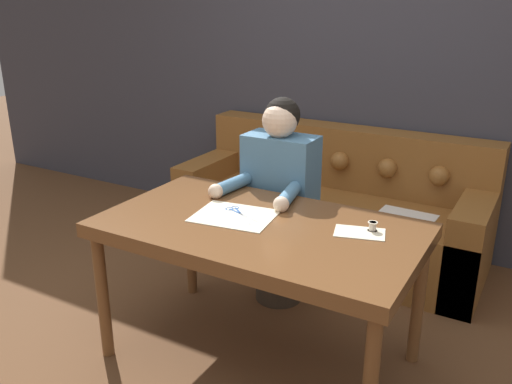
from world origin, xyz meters
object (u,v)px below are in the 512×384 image
dining_table (259,237)px  scissors (238,212)px  couch (331,212)px  thread_spool (373,227)px  person (279,204)px

dining_table → scissors: scissors is taller
couch → scissors: size_ratio=8.79×
couch → scissors: (-0.00, -1.24, 0.43)m
couch → scissors: couch is taller
couch → scissors: bearing=-90.0°
thread_spool → dining_table: bearing=-160.3°
dining_table → couch: couch is taller
couch → thread_spool: couch is taller
couch → person: 0.81m
couch → thread_spool: bearing=-60.5°
dining_table → thread_spool: (0.49, 0.17, 0.09)m
dining_table → person: person is taller
couch → person: person is taller
person → scissors: (0.03, -0.49, 0.12)m
person → thread_spool: person is taller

